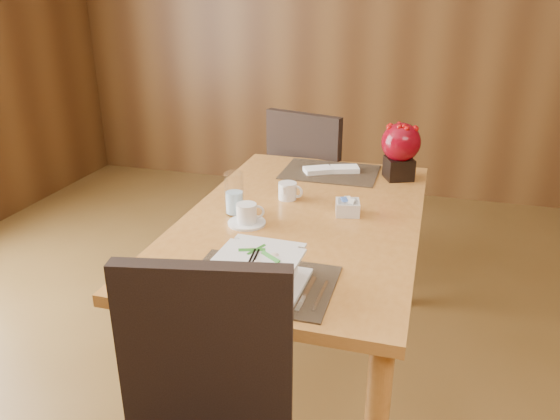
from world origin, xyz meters
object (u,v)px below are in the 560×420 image
(berry_decor, at_px, (401,148))
(far_chair, at_px, (313,184))
(sugar_caddy, at_px, (348,208))
(dining_table, at_px, (303,238))
(soup_setting, at_px, (259,272))
(bread_plate, at_px, (165,284))
(water_glass, at_px, (234,194))
(coffee_cup, at_px, (247,215))
(creamer_jug, at_px, (287,191))

(berry_decor, height_order, far_chair, berry_decor)
(sugar_caddy, relative_size, berry_decor, 0.35)
(dining_table, xyz_separation_m, soup_setting, (0.01, -0.57, 0.15))
(sugar_caddy, xyz_separation_m, berry_decor, (0.16, 0.49, 0.12))
(bread_plate, distance_m, far_chair, 1.57)
(water_glass, height_order, sugar_caddy, water_glass)
(soup_setting, xyz_separation_m, berry_decor, (0.32, 1.13, 0.10))
(coffee_cup, bearing_deg, sugar_caddy, 29.89)
(water_glass, bearing_deg, sugar_caddy, 15.76)
(berry_decor, distance_m, far_chair, 0.70)
(water_glass, relative_size, berry_decor, 0.65)
(soup_setting, bearing_deg, far_chair, 98.20)
(coffee_cup, xyz_separation_m, water_glass, (-0.08, 0.08, 0.05))
(water_glass, xyz_separation_m, berry_decor, (0.58, 0.61, 0.06))
(coffee_cup, height_order, berry_decor, berry_decor)
(soup_setting, xyz_separation_m, far_chair, (-0.17, 1.49, -0.25))
(sugar_caddy, bearing_deg, dining_table, -159.39)
(soup_setting, height_order, coffee_cup, soup_setting)
(dining_table, xyz_separation_m, berry_decor, (0.32, 0.55, 0.25))
(sugar_caddy, bearing_deg, berry_decor, 72.33)
(water_glass, height_order, berry_decor, berry_decor)
(soup_setting, bearing_deg, bread_plate, -165.19)
(soup_setting, distance_m, berry_decor, 1.17)
(dining_table, bearing_deg, bread_plate, -112.97)
(soup_setting, height_order, berry_decor, berry_decor)
(dining_table, bearing_deg, soup_setting, -89.45)
(dining_table, distance_m, far_chair, 0.94)
(dining_table, distance_m, creamer_jug, 0.23)
(dining_table, distance_m, sugar_caddy, 0.22)
(berry_decor, xyz_separation_m, far_chair, (-0.49, 0.36, -0.35))
(dining_table, bearing_deg, coffee_cup, -143.05)
(dining_table, relative_size, water_glass, 8.73)
(creamer_jug, bearing_deg, dining_table, -46.75)
(dining_table, bearing_deg, berry_decor, 59.82)
(coffee_cup, bearing_deg, berry_decor, 53.80)
(soup_setting, relative_size, coffee_cup, 1.90)
(coffee_cup, distance_m, creamer_jug, 0.31)
(creamer_jug, bearing_deg, coffee_cup, -95.84)
(soup_setting, bearing_deg, coffee_cup, 115.35)
(water_glass, bearing_deg, coffee_cup, -45.78)
(soup_setting, relative_size, bread_plate, 1.66)
(creamer_jug, height_order, far_chair, far_chair)
(coffee_cup, bearing_deg, water_glass, 134.22)
(bread_plate, bearing_deg, soup_setting, 13.10)
(coffee_cup, height_order, water_glass, water_glass)
(bread_plate, bearing_deg, far_chair, 86.08)
(soup_setting, height_order, water_glass, water_glass)
(creamer_jug, xyz_separation_m, sugar_caddy, (0.27, -0.09, -0.01))
(bread_plate, bearing_deg, creamer_jug, 78.30)
(water_glass, relative_size, bread_plate, 1.05)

